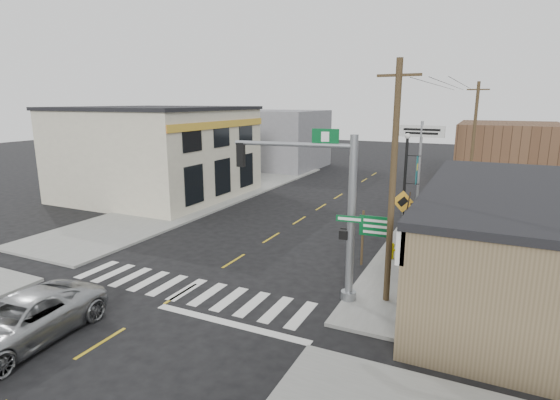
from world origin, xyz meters
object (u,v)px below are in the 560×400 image
at_px(traffic_signal_pole, 332,200).
at_px(fire_hydrant, 392,250).
at_px(lamp_post, 406,179).
at_px(utility_pole_near, 393,183).
at_px(bare_tree, 424,204).
at_px(guide_sign, 376,232).
at_px(utility_pole_far, 473,142).
at_px(dance_center_sign, 421,144).
at_px(suv, 21,321).

relative_size(traffic_signal_pole, fire_hydrant, 8.12).
bearing_deg(lamp_post, utility_pole_near, -81.76).
relative_size(fire_hydrant, bare_tree, 0.17).
height_order(guide_sign, utility_pole_far, utility_pole_far).
distance_m(guide_sign, utility_pole_far, 16.60).
bearing_deg(lamp_post, dance_center_sign, 94.08).
distance_m(guide_sign, utility_pole_near, 4.34).
distance_m(dance_center_sign, utility_pole_near, 14.04).
distance_m(traffic_signal_pole, utility_pole_near, 2.24).
relative_size(traffic_signal_pole, lamp_post, 1.12).
distance_m(dance_center_sign, utility_pole_far, 5.93).
height_order(bare_tree, utility_pole_near, utility_pole_near).
distance_m(lamp_post, dance_center_sign, 6.20).
bearing_deg(utility_pole_near, dance_center_sign, 100.11).
xyz_separation_m(suv, traffic_signal_pole, (7.67, 7.14, 3.17)).
relative_size(fire_hydrant, lamp_post, 0.14).
height_order(suv, traffic_signal_pole, traffic_signal_pole).
xyz_separation_m(lamp_post, utility_pole_far, (2.76, 11.20, 1.15)).
xyz_separation_m(guide_sign, dance_center_sign, (0.20, 10.92, 2.96)).
bearing_deg(traffic_signal_pole, suv, -143.34).
height_order(guide_sign, fire_hydrant, guide_sign).
height_order(lamp_post, utility_pole_far, utility_pole_far).
distance_m(traffic_signal_pole, lamp_post, 8.61).
height_order(lamp_post, dance_center_sign, dance_center_sign).
xyz_separation_m(traffic_signal_pole, fire_hydrant, (1.34, 5.09, -3.36)).
xyz_separation_m(suv, guide_sign, (8.53, 10.79, 1.05)).
bearing_deg(dance_center_sign, lamp_post, -83.45).
relative_size(traffic_signal_pole, guide_sign, 2.49).
xyz_separation_m(traffic_signal_pole, lamp_post, (1.24, 8.51, -0.49)).
distance_m(fire_hydrant, utility_pole_near, 6.12).
xyz_separation_m(fire_hydrant, lamp_post, (-0.10, 3.42, 2.87)).
bearing_deg(utility_pole_far, utility_pole_near, -90.09).
bearing_deg(traffic_signal_pole, bare_tree, 24.44).
xyz_separation_m(lamp_post, dance_center_sign, (-0.18, 6.05, 1.33)).
distance_m(traffic_signal_pole, utility_pole_far, 20.12).
bearing_deg(utility_pole_far, suv, -107.80).
bearing_deg(fire_hydrant, lamp_post, 91.66).
bearing_deg(traffic_signal_pole, dance_center_sign, 79.57).
bearing_deg(fire_hydrant, traffic_signal_pole, -104.70).
xyz_separation_m(fire_hydrant, utility_pole_near, (0.72, -4.54, 4.05)).
distance_m(lamp_post, utility_pole_near, 8.08).
relative_size(suv, fire_hydrant, 6.83).
bearing_deg(lamp_post, suv, -117.28).
height_order(traffic_signal_pole, lamp_post, traffic_signal_pole).
height_order(utility_pole_near, utility_pole_far, utility_pole_near).
bearing_deg(bare_tree, fire_hydrant, 117.02).
relative_size(dance_center_sign, utility_pole_far, 0.70).
distance_m(traffic_signal_pole, fire_hydrant, 6.25).
xyz_separation_m(suv, lamp_post, (8.91, 15.65, 2.68)).
bearing_deg(guide_sign, bare_tree, -44.34).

